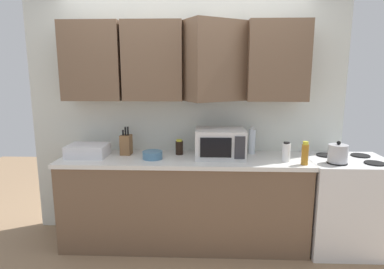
{
  "coord_description": "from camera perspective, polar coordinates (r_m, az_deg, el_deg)",
  "views": [
    {
      "loc": [
        0.2,
        -3.37,
        1.72
      ],
      "look_at": [
        0.08,
        -0.25,
        1.12
      ],
      "focal_mm": 30.26,
      "sensor_mm": 36.0,
      "label": 1
    }
  ],
  "objects": [
    {
      "name": "kettle",
      "position": [
        3.24,
        24.31,
        -3.05
      ],
      "size": [
        0.17,
        0.17,
        0.2
      ],
      "color": "#B2B2B7",
      "rests_on": "stove_range"
    },
    {
      "name": "microwave",
      "position": [
        3.17,
        4.97,
        -1.57
      ],
      "size": [
        0.48,
        0.37,
        0.28
      ],
      "color": "silver",
      "rests_on": "counter_run"
    },
    {
      "name": "dish_rack",
      "position": [
        3.37,
        -17.88,
        -2.7
      ],
      "size": [
        0.38,
        0.3,
        0.12
      ],
      "primitive_type": "cube",
      "color": "silver",
      "rests_on": "counter_run"
    },
    {
      "name": "counter_run",
      "position": [
        3.33,
        -1.45,
        -11.54
      ],
      "size": [
        2.41,
        0.63,
        0.9
      ],
      "color": "brown",
      "rests_on": "ground_plane"
    },
    {
      "name": "knife_block",
      "position": [
        3.34,
        -11.53,
        -1.71
      ],
      "size": [
        0.11,
        0.13,
        0.29
      ],
      "color": "brown",
      "rests_on": "counter_run"
    },
    {
      "name": "bowl_ceramic_small",
      "position": [
        3.15,
        -6.97,
        -3.6
      ],
      "size": [
        0.19,
        0.19,
        0.07
      ],
      "primitive_type": "cylinder",
      "color": "teal",
      "rests_on": "counter_run"
    },
    {
      "name": "bottle_white_jar",
      "position": [
        3.15,
        16.26,
        -2.99
      ],
      "size": [
        0.08,
        0.08,
        0.19
      ],
      "color": "white",
      "rests_on": "counter_run"
    },
    {
      "name": "stove_range",
      "position": [
        3.58,
        25.35,
        -10.95
      ],
      "size": [
        0.76,
        0.64,
        0.91
      ],
      "color": "silver",
      "rests_on": "ground_plane"
    },
    {
      "name": "bottle_amber_vinegar",
      "position": [
        3.08,
        19.29,
        -3.21
      ],
      "size": [
        0.06,
        0.06,
        0.21
      ],
      "color": "#AD701E",
      "rests_on": "counter_run"
    },
    {
      "name": "wall_back_with_cabinets",
      "position": [
        3.31,
        -1.29,
        8.37
      ],
      "size": [
        3.28,
        0.58,
        2.6
      ],
      "color": "silver",
      "rests_on": "ground_plane"
    },
    {
      "name": "bottle_clear_tall",
      "position": [
        3.36,
        10.52,
        -1.18
      ],
      "size": [
        0.07,
        0.07,
        0.28
      ],
      "color": "silver",
      "rests_on": "counter_run"
    },
    {
      "name": "bottle_soy_dark",
      "position": [
        3.29,
        -2.25,
        -2.26
      ],
      "size": [
        0.08,
        0.08,
        0.15
      ],
      "color": "black",
      "rests_on": "counter_run"
    }
  ]
}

